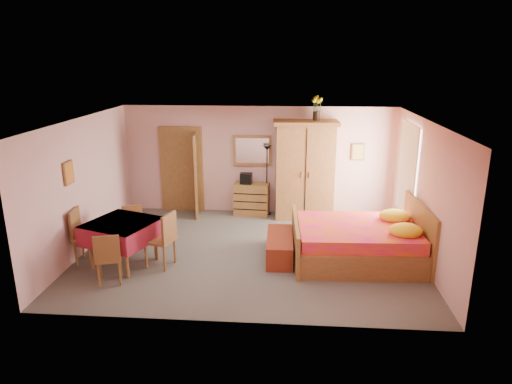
# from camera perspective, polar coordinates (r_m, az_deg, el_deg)

# --- Properties ---
(floor) EXTENTS (6.50, 6.50, 0.00)m
(floor) POSITION_cam_1_polar(r_m,az_deg,el_deg) (9.09, -0.78, -7.49)
(floor) COLOR #656159
(floor) RESTS_ON ground
(ceiling) EXTENTS (6.50, 6.50, 0.00)m
(ceiling) POSITION_cam_1_polar(r_m,az_deg,el_deg) (8.38, -0.85, 8.98)
(ceiling) COLOR brown
(ceiling) RESTS_ON wall_back
(wall_back) EXTENTS (6.50, 0.10, 2.60)m
(wall_back) POSITION_cam_1_polar(r_m,az_deg,el_deg) (11.06, 0.36, 3.98)
(wall_back) COLOR #E1A7A3
(wall_back) RESTS_ON floor
(wall_front) EXTENTS (6.50, 0.10, 2.60)m
(wall_front) POSITION_cam_1_polar(r_m,az_deg,el_deg) (6.30, -2.88, -5.88)
(wall_front) COLOR #E1A7A3
(wall_front) RESTS_ON floor
(wall_left) EXTENTS (0.10, 5.00, 2.60)m
(wall_left) POSITION_cam_1_polar(r_m,az_deg,el_deg) (9.50, -20.73, 0.80)
(wall_left) COLOR #E1A7A3
(wall_left) RESTS_ON floor
(wall_right) EXTENTS (0.10, 5.00, 2.60)m
(wall_right) POSITION_cam_1_polar(r_m,az_deg,el_deg) (8.97, 20.35, -0.06)
(wall_right) COLOR #E1A7A3
(wall_right) RESTS_ON floor
(doorway) EXTENTS (1.06, 0.12, 2.15)m
(doorway) POSITION_cam_1_polar(r_m,az_deg,el_deg) (11.39, -9.24, 2.70)
(doorway) COLOR #9E6B35
(doorway) RESTS_ON floor
(window) EXTENTS (0.08, 1.40, 1.95)m
(window) POSITION_cam_1_polar(r_m,az_deg,el_deg) (10.04, 18.43, 2.71)
(window) COLOR white
(window) RESTS_ON wall_right
(picture_left) EXTENTS (0.04, 0.32, 0.42)m
(picture_left) POSITION_cam_1_polar(r_m,az_deg,el_deg) (8.87, -22.40, 2.23)
(picture_left) COLOR orange
(picture_left) RESTS_ON wall_left
(picture_back) EXTENTS (0.30, 0.04, 0.40)m
(picture_back) POSITION_cam_1_polar(r_m,az_deg,el_deg) (11.07, 12.62, 4.91)
(picture_back) COLOR #D8BF59
(picture_back) RESTS_ON wall_back
(chest_of_drawers) EXTENTS (0.86, 0.48, 0.78)m
(chest_of_drawers) POSITION_cam_1_polar(r_m,az_deg,el_deg) (11.06, -0.55, -0.90)
(chest_of_drawers) COLOR #A47237
(chest_of_drawers) RESTS_ON floor
(wall_mirror) EXTENTS (0.92, 0.09, 0.72)m
(wall_mirror) POSITION_cam_1_polar(r_m,az_deg,el_deg) (10.97, -0.47, 5.21)
(wall_mirror) COLOR white
(wall_mirror) RESTS_ON wall_back
(stereo) EXTENTS (0.29, 0.22, 0.26)m
(stereo) POSITION_cam_1_polar(r_m,az_deg,el_deg) (10.91, -1.25, 1.70)
(stereo) COLOR black
(stereo) RESTS_ON chest_of_drawers
(floor_lamp) EXTENTS (0.25, 0.25, 1.70)m
(floor_lamp) POSITION_cam_1_polar(r_m,az_deg,el_deg) (10.97, 1.36, 1.45)
(floor_lamp) COLOR black
(floor_lamp) RESTS_ON floor
(wardrobe) EXTENTS (1.51, 0.84, 2.31)m
(wardrobe) POSITION_cam_1_polar(r_m,az_deg,el_deg) (10.77, 6.09, 2.75)
(wardrobe) COLOR #A86C38
(wardrobe) RESTS_ON floor
(sunflower_vase) EXTENTS (0.24, 0.24, 0.56)m
(sunflower_vase) POSITION_cam_1_polar(r_m,az_deg,el_deg) (10.61, 7.59, 10.38)
(sunflower_vase) COLOR yellow
(sunflower_vase) RESTS_ON wardrobe
(bed) EXTENTS (2.48, 1.99, 1.11)m
(bed) POSITION_cam_1_polar(r_m,az_deg,el_deg) (8.78, 12.50, -4.88)
(bed) COLOR #E31662
(bed) RESTS_ON floor
(bench) EXTENTS (0.51, 1.32, 0.44)m
(bench) POSITION_cam_1_polar(r_m,az_deg,el_deg) (8.79, 2.98, -6.85)
(bench) COLOR maroon
(bench) RESTS_ON floor
(dining_table) EXTENTS (1.46, 1.46, 0.83)m
(dining_table) POSITION_cam_1_polar(r_m,az_deg,el_deg) (8.78, -16.24, -6.15)
(dining_table) COLOR maroon
(dining_table) RESTS_ON floor
(chair_south) EXTENTS (0.52, 0.52, 0.92)m
(chair_south) POSITION_cam_1_polar(r_m,az_deg,el_deg) (8.16, -17.93, -7.74)
(chair_south) COLOR olive
(chair_south) RESTS_ON floor
(chair_north) EXTENTS (0.53, 0.53, 0.87)m
(chair_north) POSITION_cam_1_polar(r_m,az_deg,el_deg) (9.37, -14.98, -4.45)
(chair_north) COLOR #9A6734
(chair_north) RESTS_ON floor
(chair_west) EXTENTS (0.51, 0.51, 1.03)m
(chair_west) POSITION_cam_1_polar(r_m,az_deg,el_deg) (9.06, -20.27, -5.15)
(chair_west) COLOR #A97339
(chair_west) RESTS_ON floor
(chair_east) EXTENTS (0.57, 0.57, 1.03)m
(chair_east) POSITION_cam_1_polar(r_m,az_deg,el_deg) (8.52, -11.95, -5.81)
(chair_east) COLOR #9B6434
(chair_east) RESTS_ON floor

